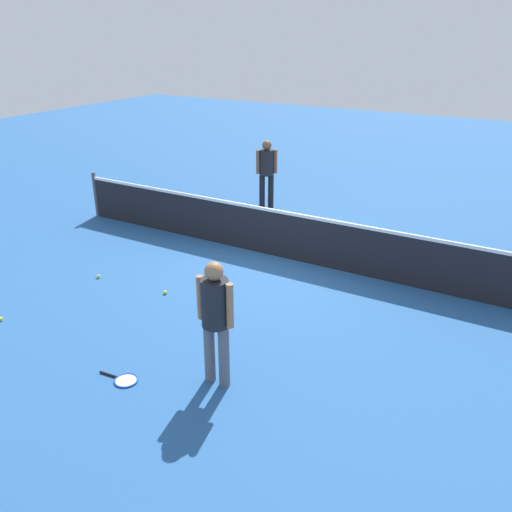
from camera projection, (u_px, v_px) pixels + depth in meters
name	position (u px, v px, depth m)	size (l,w,h in m)	color
ground_plane	(281.00, 257.00, 10.64)	(40.00, 40.00, 0.00)	#265693
court_net	(281.00, 233.00, 10.44)	(10.09, 0.09, 1.07)	#4C4C51
player_near_side	(215.00, 314.00, 6.51)	(0.52, 0.34, 1.70)	#595960
player_far_side	(267.00, 169.00, 13.10)	(0.47, 0.47, 1.70)	black
tennis_racket_near_player	(124.00, 380.00, 6.93)	(0.59, 0.34, 0.03)	blue
tennis_racket_far_player	(237.00, 206.00, 13.57)	(0.60, 0.34, 0.03)	white
tennis_ball_near_player	(165.00, 292.00, 9.16)	(0.07, 0.07, 0.07)	#C6E033
tennis_ball_by_net	(98.00, 276.00, 9.74)	(0.07, 0.07, 0.07)	#C6E033
tennis_ball_midcourt	(1.00, 319.00, 8.33)	(0.07, 0.07, 0.07)	#C6E033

